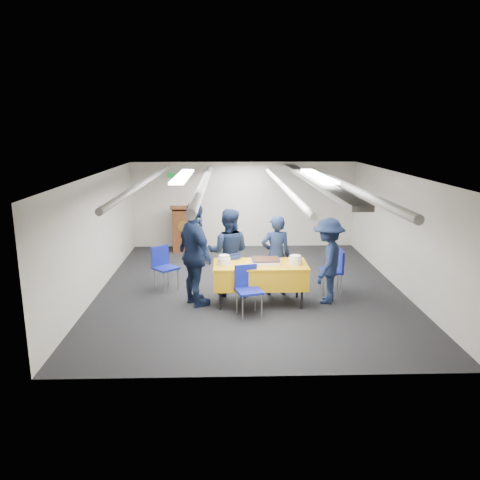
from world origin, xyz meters
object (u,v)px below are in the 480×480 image
Objects in this scene: chair_near at (248,285)px; chair_left at (163,263)px; sheet_cake at (266,261)px; podium at (184,228)px; chair_right at (336,267)px; sailor_a at (276,255)px; sailor_d at (328,261)px; serving_table at (260,275)px; sailor_b at (228,252)px; sailor_c at (195,255)px.

chair_near and chair_left have the same top height.
podium reaches higher than sheet_cake.
chair_near is 1.00× the size of chair_left.
sailor_a is at bearing -178.00° from chair_right.
sheet_cake is 1.14m from sailor_d.
podium is 1.44× the size of chair_left.
chair_left is (-1.98, 0.87, -0.28)m from sheet_cake.
chair_near is 0.55× the size of sailor_d.
chair_left is at bearing -16.74° from sailor_a.
serving_table is 1.08× the size of sailor_a.
sailor_d reaches higher than sailor_a.
podium is 0.74× the size of sailor_b.
sailor_c is (-1.28, -0.03, 0.14)m from sheet_cake.
sailor_d is at bearing 2.10° from sheet_cake.
chair_right is at bearing 30.15° from chair_near.
podium is 4.02m from sailor_a.
sailor_c reaches higher than sailor_a.
chair_near is (-0.25, -0.49, -0.03)m from serving_table.
sheet_cake is 0.32× the size of sailor_d.
chair_left is at bearing 174.01° from chair_right.
sheet_cake is at bearing 57.36° from sailor_a.
podium is 4.00m from sailor_c.
sheet_cake is at bearing 55.18° from chair_near.
sailor_a is at bearing 55.87° from serving_table.
chair_left is 2.27m from sailor_a.
sailor_c is at bearing -179.16° from serving_table.
chair_right is at bearing 175.43° from sailor_a.
podium is 1.44× the size of chair_near.
sailor_b is (1.16, -3.39, 0.23)m from podium.
sailor_b reaches higher than sheet_cake.
sailor_b is at bearing -9.32° from sailor_a.
sailor_b is (-0.58, 0.54, 0.29)m from serving_table.
serving_table is 1.95× the size of chair_near.
sheet_cake is 0.41× the size of podium.
serving_table is at bearing -63.63° from sailor_d.
sailor_a is (-1.18, -0.04, 0.25)m from chair_right.
chair_near is at bearing 114.59° from sailor_b.
sheet_cake is 0.30× the size of sailor_b.
sailor_d is at bearing -52.37° from podium.
sailor_b is (-2.09, 0.00, 0.31)m from chair_right.
sailor_d is at bearing 147.93° from sailor_a.
serving_table is at bearing -25.30° from chair_left.
sailor_b is 0.89× the size of sailor_c.
serving_table is 0.89× the size of sailor_c.
chair_left is at bearing -92.72° from podium.
chair_right is 3.41m from chair_left.
chair_left is at bearing 139.74° from chair_near.
chair_near is 0.46× the size of sailor_c.
sailor_a reaches higher than chair_right.
sailor_b is at bearing 179.93° from chair_right.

